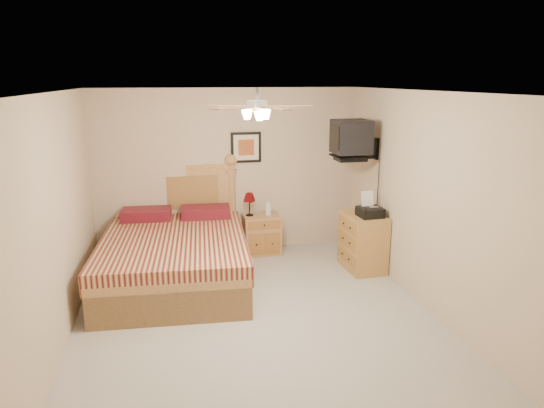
{
  "coord_description": "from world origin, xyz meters",
  "views": [
    {
      "loc": [
        -0.88,
        -4.98,
        2.63
      ],
      "look_at": [
        0.39,
        0.9,
        1.07
      ],
      "focal_mm": 32.0,
      "sensor_mm": 36.0,
      "label": 1
    }
  ],
  "objects": [
    {
      "name": "floor",
      "position": [
        0.0,
        0.0,
        0.0
      ],
      "size": [
        4.5,
        4.5,
        0.0
      ],
      "primitive_type": "plane",
      "color": "#ABA59A",
      "rests_on": "ground"
    },
    {
      "name": "ceiling",
      "position": [
        0.0,
        0.0,
        2.5
      ],
      "size": [
        4.0,
        4.5,
        0.04
      ],
      "primitive_type": "cube",
      "color": "white",
      "rests_on": "ground"
    },
    {
      "name": "wall_back",
      "position": [
        0.0,
        2.25,
        1.25
      ],
      "size": [
        4.0,
        0.04,
        2.5
      ],
      "primitive_type": "cube",
      "color": "beige",
      "rests_on": "ground"
    },
    {
      "name": "wall_front",
      "position": [
        0.0,
        -2.25,
        1.25
      ],
      "size": [
        4.0,
        0.04,
        2.5
      ],
      "primitive_type": "cube",
      "color": "beige",
      "rests_on": "ground"
    },
    {
      "name": "wall_left",
      "position": [
        -2.0,
        0.0,
        1.25
      ],
      "size": [
        0.04,
        4.5,
        2.5
      ],
      "primitive_type": "cube",
      "color": "beige",
      "rests_on": "ground"
    },
    {
      "name": "wall_right",
      "position": [
        2.0,
        0.0,
        1.25
      ],
      "size": [
        0.04,
        4.5,
        2.5
      ],
      "primitive_type": "cube",
      "color": "beige",
      "rests_on": "ground"
    },
    {
      "name": "bed",
      "position": [
        -0.87,
        1.12,
        0.77
      ],
      "size": [
        1.96,
        2.48,
        1.53
      ],
      "primitive_type": null,
      "rotation": [
        0.0,
        0.0,
        -0.07
      ],
      "color": "#9D6540",
      "rests_on": "ground"
    },
    {
      "name": "nightstand",
      "position": [
        0.46,
        2.0,
        0.3
      ],
      "size": [
        0.56,
        0.42,
        0.6
      ],
      "primitive_type": "cube",
      "rotation": [
        0.0,
        0.0,
        0.0
      ],
      "color": "#A16F46",
      "rests_on": "ground"
    },
    {
      "name": "table_lamp",
      "position": [
        0.28,
        2.03,
        0.78
      ],
      "size": [
        0.21,
        0.21,
        0.36
      ],
      "primitive_type": null,
      "rotation": [
        0.0,
        0.0,
        0.09
      ],
      "color": "#5A070A",
      "rests_on": "nightstand"
    },
    {
      "name": "lotion_bottle",
      "position": [
        0.56,
        1.98,
        0.73
      ],
      "size": [
        0.1,
        0.11,
        0.25
      ],
      "primitive_type": "imported",
      "rotation": [
        0.0,
        0.0,
        -0.07
      ],
      "color": "white",
      "rests_on": "nightstand"
    },
    {
      "name": "framed_picture",
      "position": [
        0.27,
        2.23,
        1.62
      ],
      "size": [
        0.46,
        0.04,
        0.46
      ],
      "primitive_type": "cube",
      "color": "black",
      "rests_on": "wall_back"
    },
    {
      "name": "dresser",
      "position": [
        1.73,
        1.06,
        0.4
      ],
      "size": [
        0.51,
        0.7,
        0.8
      ],
      "primitive_type": "cube",
      "rotation": [
        0.0,
        0.0,
        0.05
      ],
      "color": "#B98341",
      "rests_on": "ground"
    },
    {
      "name": "fax_machine",
      "position": [
        1.76,
        0.94,
        0.97
      ],
      "size": [
        0.34,
        0.35,
        0.33
      ],
      "primitive_type": null,
      "rotation": [
        0.0,
        0.0,
        0.06
      ],
      "color": "black",
      "rests_on": "dresser"
    },
    {
      "name": "magazine_lower",
      "position": [
        1.75,
        1.29,
        0.82
      ],
      "size": [
        0.25,
        0.32,
        0.03
      ],
      "primitive_type": "imported",
      "rotation": [
        0.0,
        0.0,
        -0.1
      ],
      "color": "beige",
      "rests_on": "dresser"
    },
    {
      "name": "magazine_upper",
      "position": [
        1.78,
        1.29,
        0.84
      ],
      "size": [
        0.25,
        0.32,
        0.02
      ],
      "primitive_type": "imported",
      "rotation": [
        0.0,
        0.0,
        0.13
      ],
      "color": "gray",
      "rests_on": "magazine_lower"
    },
    {
      "name": "wall_tv",
      "position": [
        1.75,
        1.34,
        1.81
      ],
      "size": [
        0.56,
        0.46,
        0.58
      ],
      "primitive_type": null,
      "color": "black",
      "rests_on": "wall_right"
    },
    {
      "name": "ceiling_fan",
      "position": [
        0.0,
        -0.2,
        2.36
      ],
      "size": [
        1.14,
        1.14,
        0.28
      ],
      "primitive_type": null,
      "color": "silver",
      "rests_on": "ceiling"
    }
  ]
}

